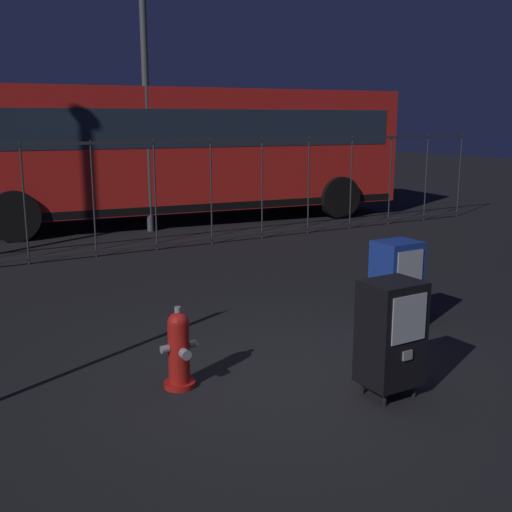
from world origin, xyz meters
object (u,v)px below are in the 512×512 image
object	(u,v)px
fire_hydrant	(179,350)
street_light_near_left	(143,21)
newspaper_box_secondary	(391,333)
newspaper_box_primary	(396,281)
bus_near	(176,147)

from	to	relation	value
fire_hydrant	street_light_near_left	size ratio (longest dim) A/B	0.10
newspaper_box_secondary	street_light_near_left	bearing A→B (deg)	81.66
fire_hydrant	newspaper_box_primary	distance (m)	2.76
fire_hydrant	street_light_near_left	bearing A→B (deg)	70.17
newspaper_box_primary	newspaper_box_secondary	world-z (taller)	same
newspaper_box_primary	street_light_near_left	size ratio (longest dim) A/B	0.14
bus_near	newspaper_box_primary	bearing A→B (deg)	-90.46
street_light_near_left	fire_hydrant	bearing A→B (deg)	-109.83
bus_near	street_light_near_left	size ratio (longest dim) A/B	1.45
newspaper_box_secondary	bus_near	distance (m)	10.14
fire_hydrant	newspaper_box_primary	xyz separation A→B (m)	(2.74, 0.19, 0.22)
bus_near	street_light_near_left	distance (m)	2.97
fire_hydrant	newspaper_box_secondary	world-z (taller)	newspaper_box_secondary
newspaper_box_secondary	fire_hydrant	bearing A→B (deg)	143.54
bus_near	street_light_near_left	xyz separation A→B (m)	(-1.10, -1.06, 2.55)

